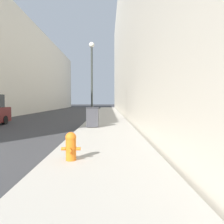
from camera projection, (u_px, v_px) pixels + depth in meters
sidewalk_right at (107, 117)px, 22.92m from camera, size 3.33×60.00×0.13m
building_right_stone at (163, 41)px, 30.52m from camera, size 12.00×60.00×20.07m
fire_hydrant at (71, 146)px, 5.89m from camera, size 0.52×0.41×0.77m
trash_bin at (93, 117)px, 13.32m from camera, size 0.74×0.68×1.22m
lamppost at (92, 75)px, 15.81m from camera, size 0.39×0.39×5.83m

